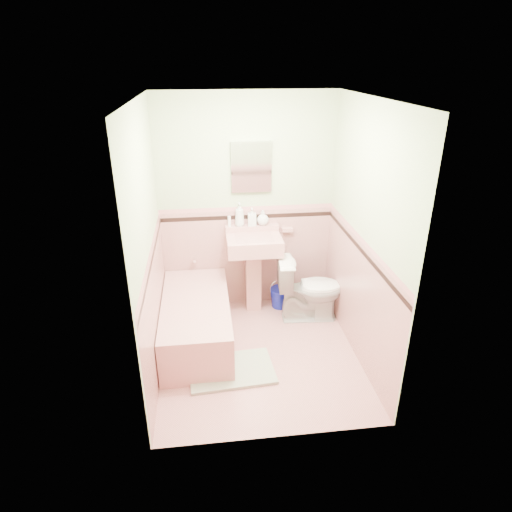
{
  "coord_description": "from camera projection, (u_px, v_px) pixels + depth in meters",
  "views": [
    {
      "loc": [
        -0.49,
        -3.68,
        2.8
      ],
      "look_at": [
        0.0,
        0.25,
        1.0
      ],
      "focal_mm": 30.8,
      "sensor_mm": 36.0,
      "label": 1
    }
  ],
  "objects": [
    {
      "name": "floor",
      "position": [
        259.0,
        354.0,
        4.54
      ],
      "size": [
        2.2,
        2.2,
        0.0
      ],
      "primitive_type": "plane",
      "color": "tan",
      "rests_on": "ground"
    },
    {
      "name": "accent_back",
      "position": [
        247.0,
        217.0,
        5.06
      ],
      "size": [
        2.0,
        0.0,
        2.0
      ],
      "primitive_type": "plane",
      "rotation": [
        1.57,
        0.0,
        0.0
      ],
      "color": "black",
      "rests_on": "ground"
    },
    {
      "name": "wall_right",
      "position": [
        364.0,
        237.0,
        4.14
      ],
      "size": [
        0.0,
        2.5,
        2.5
      ],
      "primitive_type": "plane",
      "rotation": [
        1.57,
        0.0,
        -1.57
      ],
      "color": "#F0E6C4",
      "rests_on": "ground"
    },
    {
      "name": "wall_back",
      "position": [
        247.0,
        206.0,
        5.02
      ],
      "size": [
        2.5,
        0.0,
        2.5
      ],
      "primitive_type": "plane",
      "rotation": [
        1.57,
        0.0,
        0.0
      ],
      "color": "#F0E6C4",
      "rests_on": "ground"
    },
    {
      "name": "soap_bottle_left",
      "position": [
        239.0,
        214.0,
        4.99
      ],
      "size": [
        0.11,
        0.11,
        0.27
      ],
      "primitive_type": "imported",
      "rotation": [
        0.0,
        0.0,
        0.07
      ],
      "color": "#B2B2B2",
      "rests_on": "sink"
    },
    {
      "name": "wall_left",
      "position": [
        148.0,
        248.0,
        3.91
      ],
      "size": [
        0.0,
        2.5,
        2.5
      ],
      "primitive_type": "plane",
      "rotation": [
        1.57,
        0.0,
        1.57
      ],
      "color": "#F0E6C4",
      "rests_on": "ground"
    },
    {
      "name": "toilet",
      "position": [
        310.0,
        289.0,
        5.03
      ],
      "size": [
        0.77,
        0.48,
        0.76
      ],
      "primitive_type": "imported",
      "rotation": [
        0.0,
        0.0,
        1.5
      ],
      "color": "white",
      "rests_on": "floor"
    },
    {
      "name": "cap_right",
      "position": [
        362.0,
        240.0,
        4.15
      ],
      "size": [
        0.0,
        2.2,
        2.2
      ],
      "primitive_type": "plane",
      "rotation": [
        1.57,
        0.0,
        -1.57
      ],
      "color": "tan",
      "rests_on": "ground"
    },
    {
      "name": "soap_bottle_right",
      "position": [
        263.0,
        218.0,
        5.04
      ],
      "size": [
        0.15,
        0.15,
        0.17
      ],
      "primitive_type": "imported",
      "rotation": [
        0.0,
        0.0,
        -0.14
      ],
      "color": "#B2B2B2",
      "rests_on": "sink"
    },
    {
      "name": "soap_bottle_mid",
      "position": [
        252.0,
        217.0,
        5.02
      ],
      "size": [
        0.1,
        0.1,
        0.2
      ],
      "primitive_type": "imported",
      "rotation": [
        0.0,
        0.0,
        -0.06
      ],
      "color": "#B2B2B2",
      "rests_on": "sink"
    },
    {
      "name": "accent_front",
      "position": [
        279.0,
        318.0,
        3.1
      ],
      "size": [
        2.0,
        0.0,
        2.0
      ],
      "primitive_type": "plane",
      "rotation": [
        -1.57,
        0.0,
        0.0
      ],
      "color": "black",
      "rests_on": "ground"
    },
    {
      "name": "wainscot_right",
      "position": [
        357.0,
        297.0,
        4.41
      ],
      "size": [
        0.0,
        2.2,
        2.2
      ],
      "primitive_type": "plane",
      "rotation": [
        1.57,
        0.0,
        -1.57
      ],
      "color": "tan",
      "rests_on": "ground"
    },
    {
      "name": "tub_faucet",
      "position": [
        195.0,
        259.0,
        5.16
      ],
      "size": [
        0.04,
        0.12,
        0.04
      ],
      "primitive_type": "cylinder",
      "rotation": [
        1.57,
        0.0,
        0.0
      ],
      "color": "silver",
      "rests_on": "wall_back"
    },
    {
      "name": "tube",
      "position": [
        229.0,
        221.0,
        5.01
      ],
      "size": [
        0.04,
        0.04,
        0.12
      ],
      "primitive_type": "cylinder",
      "rotation": [
        0.0,
        0.0,
        -0.19
      ],
      "color": "white",
      "rests_on": "sink"
    },
    {
      "name": "bath_mat",
      "position": [
        231.0,
        370.0,
        4.28
      ],
      "size": [
        0.85,
        0.6,
        0.03
      ],
      "primitive_type": "cube",
      "rotation": [
        0.0,
        0.0,
        0.07
      ],
      "color": "gray",
      "rests_on": "floor"
    },
    {
      "name": "soap_dish",
      "position": [
        287.0,
        230.0,
        5.16
      ],
      "size": [
        0.13,
        0.07,
        0.04
      ],
      "primitive_type": "cube",
      "color": "tan",
      "rests_on": "wall_back"
    },
    {
      "name": "cap_front",
      "position": [
        279.0,
        306.0,
        3.06
      ],
      "size": [
        2.0,
        0.0,
        2.0
      ],
      "primitive_type": "plane",
      "rotation": [
        -1.57,
        0.0,
        0.0
      ],
      "color": "tan",
      "rests_on": "ground"
    },
    {
      "name": "wainscot_front",
      "position": [
        278.0,
        377.0,
        3.31
      ],
      "size": [
        2.0,
        0.0,
        2.0
      ],
      "primitive_type": "plane",
      "rotation": [
        -1.57,
        0.0,
        0.0
      ],
      "color": "tan",
      "rests_on": "ground"
    },
    {
      "name": "wainscot_left",
      "position": [
        157.0,
        310.0,
        4.19
      ],
      "size": [
        0.0,
        2.2,
        2.2
      ],
      "primitive_type": "plane",
      "rotation": [
        1.57,
        0.0,
        1.57
      ],
      "color": "tan",
      "rests_on": "ground"
    },
    {
      "name": "sink_faucet",
      "position": [
        252.0,
        233.0,
        5.06
      ],
      "size": [
        0.02,
        0.02,
        0.1
      ],
      "primitive_type": "cylinder",
      "color": "silver",
      "rests_on": "sink"
    },
    {
      "name": "wall_front",
      "position": [
        280.0,
        303.0,
        3.03
      ],
      "size": [
        2.5,
        0.0,
        2.5
      ],
      "primitive_type": "plane",
      "rotation": [
        -1.57,
        0.0,
        0.0
      ],
      "color": "#F0E6C4",
      "rests_on": "ground"
    },
    {
      "name": "wainscot_back",
      "position": [
        247.0,
        258.0,
        5.28
      ],
      "size": [
        2.0,
        0.0,
        2.0
      ],
      "primitive_type": "plane",
      "rotation": [
        1.57,
        0.0,
        0.0
      ],
      "color": "tan",
      "rests_on": "ground"
    },
    {
      "name": "bathtub",
      "position": [
        197.0,
        322.0,
        4.68
      ],
      "size": [
        0.7,
        1.5,
        0.45
      ],
      "primitive_type": "cube",
      "color": "tan",
      "rests_on": "floor"
    },
    {
      "name": "shoe",
      "position": [
        219.0,
        369.0,
        4.23
      ],
      "size": [
        0.18,
        0.12,
        0.06
      ],
      "primitive_type": "cube",
      "rotation": [
        0.0,
        0.0,
        0.31
      ],
      "color": "#BF1E59",
      "rests_on": "bath_mat"
    },
    {
      "name": "bucket",
      "position": [
        280.0,
        297.0,
        5.36
      ],
      "size": [
        0.29,
        0.29,
        0.24
      ],
      "primitive_type": null,
      "rotation": [
        0.0,
        0.0,
        -0.22
      ],
      "color": "#111998",
      "rests_on": "floor"
    },
    {
      "name": "ceiling",
      "position": [
        260.0,
        98.0,
        3.51
      ],
      "size": [
        2.2,
        2.2,
        0.0
      ],
      "primitive_type": "plane",
      "rotation": [
        3.14,
        0.0,
        0.0
      ],
      "color": "white",
      "rests_on": "ground"
    },
    {
      "name": "medicine_cabinet",
      "position": [
        251.0,
        167.0,
        4.81
      ],
      "size": [
        0.45,
        0.04,
        0.56
      ],
      "primitive_type": "cube",
      "color": "white",
      "rests_on": "wall_back"
    },
    {
      "name": "sink",
      "position": [
        254.0,
        275.0,
        5.13
      ],
      "size": [
        0.61,
        0.51,
        0.97
      ],
      "primitive_type": null,
      "color": "tan",
      "rests_on": "floor"
    },
    {
      "name": "accent_right",
      "position": [
        361.0,
        250.0,
        4.19
      ],
      "size": [
        0.0,
        2.2,
        2.2
      ],
      "primitive_type": "plane",
      "rotation": [
        1.57,
        0.0,
        -1.57
      ],
      "color": "black",
      "rests_on": "ground"
    },
    {
      "name": "cap_back",
      "position": [
        247.0,
        209.0,
        5.02
      ],
      "size": [
        2.0,
        0.0,
        2.0
      ],
      "primitive_type": "plane",
      "rotation": [
        1.57,
        0.0,
        0.0
      ],
      "color": "tan",
      "rests_on": "ground"
    },
    {
      "name": "accent_left",
      "position": [
        152.0,
        261.0,
        3.97
      ],
      "size": [
        0.0,
        2.2,
        2.2
      ],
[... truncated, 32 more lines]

